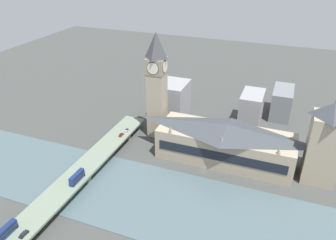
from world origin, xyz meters
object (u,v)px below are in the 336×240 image
double_decker_bus_lead (77,177)px  double_decker_bus_mid (7,230)px  car_northbound_lead (24,234)px  victoria_tower (325,143)px  clock_tower (157,84)px  car_northbound_tail (121,135)px  car_northbound_mid (127,130)px  road_bridge (80,174)px  parliament_hall (225,142)px

double_decker_bus_lead → double_decker_bus_mid: (-41.67, 6.72, -0.07)m
double_decker_bus_mid → car_northbound_lead: (2.21, -6.71, -1.94)m
victoria_tower → double_decker_bus_mid: bearing=127.9°
clock_tower → car_northbound_tail: size_ratio=15.13×
victoria_tower → car_northbound_mid: 120.56m
road_bridge → car_northbound_mid: size_ratio=34.40×
parliament_hall → double_decker_bus_lead: (-56.41, 66.61, -3.64)m
victoria_tower → car_northbound_tail: bearing=93.1°
clock_tower → car_northbound_lead: 114.31m
clock_tower → car_northbound_mid: bearing=124.8°
clock_tower → parliament_hall: bearing=-104.4°
victoria_tower → car_northbound_lead: bearing=128.8°
car_northbound_lead → car_northbound_mid: bearing=0.0°
clock_tower → car_northbound_tail: bearing=137.0°
car_northbound_mid → car_northbound_tail: car_northbound_mid is taller
car_northbound_tail → double_decker_bus_lead: bearing=-179.1°
clock_tower → road_bridge: bearing=161.5°
victoria_tower → clock_tower: bearing=83.0°
clock_tower → double_decker_bus_lead: bearing=166.1°
victoria_tower → double_decker_bus_mid: 160.42m
clock_tower → double_decker_bus_mid: 117.07m
road_bridge → double_decker_bus_mid: bearing=176.5°
victoria_tower → road_bridge: victoria_tower is taller
victoria_tower → car_northbound_lead: (-95.93, 119.27, -17.16)m
road_bridge → double_decker_bus_lead: 8.74m
parliament_hall → car_northbound_lead: 116.88m
parliament_hall → victoria_tower: bearing=-89.9°
car_northbound_mid → parliament_hall: bearing=-90.7°
double_decker_bus_mid → car_northbound_mid: bearing=-3.8°
double_decker_bus_lead → car_northbound_tail: (49.98, 0.80, -2.03)m
double_decker_bus_mid → car_northbound_tail: (91.64, -5.92, -1.95)m
double_decker_bus_mid → car_northbound_lead: size_ratio=2.27×
car_northbound_lead → car_northbound_mid: (96.64, 0.06, 0.02)m
parliament_hall → car_northbound_tail: (-6.44, 67.41, -5.67)m
road_bridge → double_decker_bus_mid: (-48.62, 3.02, 3.71)m
car_northbound_lead → car_northbound_tail: bearing=0.5°
victoria_tower → parliament_hall: bearing=90.1°
parliament_hall → clock_tower: 57.30m
double_decker_bus_lead → car_northbound_tail: bearing=0.9°
road_bridge → double_decker_bus_lead: size_ratio=12.65×
road_bridge → car_northbound_tail: size_ratio=29.73×
double_decker_bus_mid → car_northbound_tail: size_ratio=2.23×
car_northbound_tail → clock_tower: bearing=-43.0°
victoria_tower → double_decker_bus_mid: (-98.14, 125.98, -15.22)m
parliament_hall → car_northbound_mid: (0.77, 66.68, -5.64)m
parliament_hall → double_decker_bus_lead: size_ratio=7.29×
car_northbound_mid → car_northbound_tail: (-7.20, 0.73, -0.04)m
road_bridge → car_northbound_lead: car_northbound_lead is taller
double_decker_bus_lead → victoria_tower: bearing=-64.7°
road_bridge → double_decker_bus_lead: double_decker_bus_lead is taller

